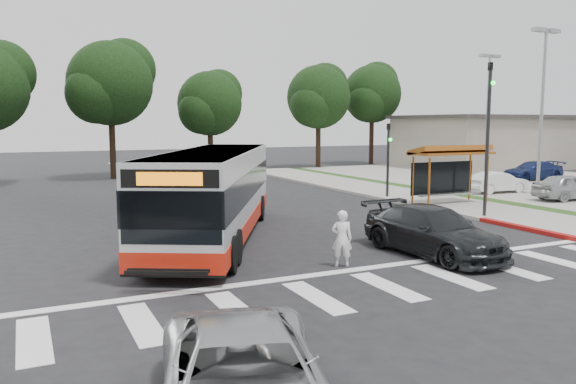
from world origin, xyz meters
TOP-DOWN VIEW (x-y plane):
  - ground at (0.00, 0.00)m, footprint 140.00×140.00m
  - sidewalk_east at (11.00, 8.00)m, footprint 4.00×40.00m
  - curb_east at (9.00, 8.00)m, footprint 0.30×40.00m
  - curb_east_red at (9.00, -2.00)m, footprint 0.32×6.00m
  - parking_lot at (23.00, 10.00)m, footprint 18.00×36.00m
  - commercial_building at (30.00, 22.00)m, footprint 14.00×10.00m
  - building_roof_cap at (30.00, 22.00)m, footprint 14.60×10.60m
  - crosswalk_ladder at (0.00, -5.00)m, footprint 18.00×2.60m
  - bus_shelter at (10.80, 5.10)m, footprint 4.20×1.60m
  - traffic_signal_ne_tall at (9.60, 1.49)m, footprint 0.18×0.37m
  - traffic_signal_ne_short at (9.60, 8.49)m, footprint 0.18×0.37m
  - lot_light_front at (18.00, 6.00)m, footprint 1.90×0.35m
  - lot_light_mid at (24.00, 16.00)m, footprint 1.90×0.35m
  - tree_ne_a at (16.08, 28.06)m, footprint 6.16×5.74m
  - tree_ne_b at (23.08, 30.06)m, footprint 6.16×5.74m
  - tree_north_a at (-1.92, 26.07)m, footprint 6.60×6.15m
  - tree_north_b at (6.07, 28.06)m, footprint 5.72×5.33m
  - transit_bus at (-2.05, 2.38)m, footprint 7.88×11.72m
  - pedestrian at (-0.02, -2.81)m, footprint 0.69×0.60m
  - dark_sedan at (3.24, -2.80)m, footprint 2.41×5.21m
  - silver_suv_south at (-5.57, -9.62)m, footprint 3.45×5.23m
  - parked_car_0 at (17.29, 3.47)m, footprint 4.04×1.84m
  - parked_car_1 at (16.29, 7.26)m, footprint 3.65×1.42m
  - parked_car_3 at (23.90, 11.50)m, footprint 4.59×2.19m

SIDE VIEW (x-z plane):
  - ground at x=0.00m, z-range 0.00..0.00m
  - crosswalk_ladder at x=0.00m, z-range 0.00..0.01m
  - parking_lot at x=23.00m, z-range 0.00..0.10m
  - sidewalk_east at x=11.00m, z-range 0.00..0.12m
  - curb_east at x=9.00m, z-range 0.00..0.15m
  - curb_east_red at x=9.00m, z-range 0.00..0.15m
  - silver_suv_south at x=-5.57m, z-range 0.00..1.34m
  - parked_car_1 at x=16.29m, z-range 0.10..1.28m
  - dark_sedan at x=3.24m, z-range 0.00..1.47m
  - parked_car_3 at x=23.90m, z-range 0.10..1.39m
  - parked_car_0 at x=17.29m, z-range 0.10..1.44m
  - pedestrian at x=-0.02m, z-range 0.00..1.61m
  - transit_bus at x=-2.05m, z-range 0.00..3.08m
  - commercial_building at x=30.00m, z-range 0.00..4.40m
  - bus_shelter at x=10.80m, z-range 0.92..3.78m
  - traffic_signal_ne_short at x=9.60m, z-range 0.48..4.48m
  - traffic_signal_ne_tall at x=9.60m, z-range 0.63..7.13m
  - building_roof_cap at x=30.00m, z-range 4.40..4.70m
  - tree_north_b at x=6.07m, z-range 1.45..9.88m
  - lot_light_front at x=18.00m, z-range 1.40..10.41m
  - lot_light_mid at x=24.00m, z-range 1.40..10.41m
  - tree_ne_a at x=16.08m, z-range 1.74..11.04m
  - tree_ne_b at x=23.08m, z-range 1.91..11.93m
  - tree_north_a at x=-1.92m, z-range 1.84..12.01m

